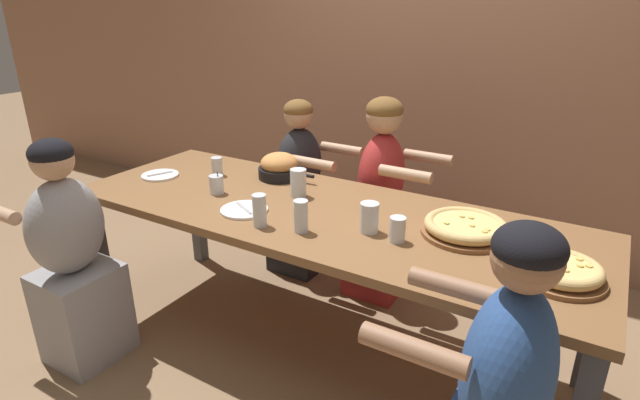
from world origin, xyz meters
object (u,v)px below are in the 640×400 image
Objects in this scene: empty_plate_b at (244,210)px; diner_near_left at (73,265)px; empty_plate_a at (160,175)px; cocktail_glass_blue at (217,185)px; diner_far_midleft at (300,196)px; drinking_glass_d at (397,231)px; diner_far_center at (381,207)px; skillet_bowl at (279,167)px; drinking_glass_f at (217,168)px; drinking_glass_e at (301,218)px; pizza_board_main at (465,227)px; pizza_board_second at (561,271)px; drinking_glass_c at (369,220)px; drinking_glass_b at (260,212)px; drinking_glass_a at (298,184)px.

diner_near_left is at bearing -145.23° from empty_plate_b.
empty_plate_a is 0.45m from cocktail_glass_blue.
diner_far_midleft is at bearing 56.52° from empty_plate_a.
drinking_glass_d is at bearing 5.83° from empty_plate_b.
diner_far_center is (1.02, 0.70, -0.22)m from empty_plate_a.
skillet_bowl is 1.52× the size of empty_plate_b.
diner_near_left reaches higher than drinking_glass_f.
drinking_glass_e reaches higher than cocktail_glass_blue.
pizza_board_main is at bearing 16.24° from empty_plate_b.
diner_far_center is at bearing 143.45° from pizza_board_second.
diner_far_center reaches higher than skillet_bowl.
pizza_board_main is 0.39m from drinking_glass_c.
drinking_glass_e is (0.60, -0.16, 0.02)m from cocktail_glass_blue.
skillet_bowl is 0.28× the size of diner_far_center.
drinking_glass_d is 1.52m from diner_near_left.
empty_plate_a is 1.44× the size of drinking_glass_e.
pizza_board_second is at bearing 8.95° from drinking_glass_b.
skillet_bowl is 0.64m from diner_far_center.
drinking_glass_a is at bearing -45.95° from diner_near_left.
drinking_glass_b is 1.11× the size of drinking_glass_c.
diner_far_midleft is (-0.12, 0.38, -0.32)m from skillet_bowl.
skillet_bowl is 0.66m from empty_plate_a.
drinking_glass_f is (-0.19, 0.21, 0.00)m from cocktail_glass_blue.
drinking_glass_b reaches higher than empty_plate_b.
empty_plate_b is at bearing -176.01° from pizza_board_second.
drinking_glass_b is at bearing 23.65° from diner_far_midleft.
drinking_glass_f is at bearing 145.96° from drinking_glass_b.
drinking_glass_c reaches higher than drinking_glass_d.
diner_far_center reaches higher than drinking_glass_f.
cocktail_glass_blue is (-0.26, 0.11, 0.04)m from empty_plate_b.
diner_far_center is (0.31, 0.84, -0.22)m from empty_plate_b.
cocktail_glass_blue is at bearing -172.18° from pizza_board_main.
empty_plate_a is at bearing 164.88° from drinking_glass_b.
drinking_glass_d is at bearing -24.71° from skillet_bowl.
drinking_glass_d is 0.09× the size of diner_near_left.
empty_plate_b is 0.20× the size of diner_near_left.
pizza_board_second is 1.38× the size of empty_plate_b.
diner_far_center is (0.20, 0.55, -0.28)m from drinking_glass_a.
skillet_bowl reaches higher than pizza_board_main.
drinking_glass_c is 0.28m from drinking_glass_e.
pizza_board_main is 2.58× the size of drinking_glass_e.
pizza_board_second is 2.08m from diner_near_left.
cocktail_glass_blue is 0.10× the size of diner_far_center.
diner_far_center is (0.76, 0.52, -0.26)m from drinking_glass_f.
diner_near_left is (-1.01, -0.41, -0.31)m from drinking_glass_e.
drinking_glass_e is 0.87m from drinking_glass_f.
drinking_glass_f is at bearing 34.30° from empty_plate_a.
drinking_glass_b reaches higher than pizza_board_main.
pizza_board_second is 2.59× the size of cocktail_glass_blue.
drinking_glass_a is 0.73m from diner_far_midleft.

